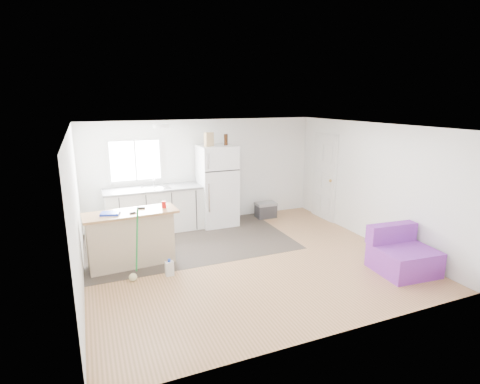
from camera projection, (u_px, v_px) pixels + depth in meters
name	position (u px, v px, depth m)	size (l,w,h in m)	color
room	(246.00, 196.00, 6.55)	(5.51, 5.01, 2.41)	olive
vinyl_zone	(190.00, 241.00, 7.69)	(4.05, 2.50, 0.00)	#362F28
window	(135.00, 161.00, 8.12)	(1.18, 0.06, 0.98)	white
interior_door	(324.00, 177.00, 9.00)	(0.11, 0.92, 2.10)	white
ceiling_fixture	(161.00, 126.00, 6.90)	(0.30, 0.30, 0.07)	white
kitchen_cabinets	(157.00, 209.00, 8.21)	(2.21, 0.70, 1.27)	white
peninsula	(131.00, 238.00, 6.52)	(1.60, 0.70, 0.96)	#C2B08C
refrigerator	(217.00, 186.00, 8.57)	(0.81, 0.78, 1.84)	white
cooler	(266.00, 210.00, 9.22)	(0.50, 0.34, 0.38)	#303033
purple_seat	(402.00, 255.00, 6.32)	(0.98, 0.93, 0.75)	purple
cleaner_jug	(169.00, 268.00, 6.17)	(0.14, 0.10, 0.29)	white
mop	(134.00, 266.00, 6.02)	(0.22, 0.34, 1.21)	green
red_cup	(164.00, 205.00, 6.64)	(0.08, 0.08, 0.12)	red
blue_tray	(110.00, 213.00, 6.26)	(0.30, 0.22, 0.04)	#152ECB
tool_a	(141.00, 208.00, 6.59)	(0.14, 0.05, 0.03)	black
tool_b	(133.00, 213.00, 6.32)	(0.10, 0.04, 0.03)	black
cardboard_box	(209.00, 139.00, 8.18)	(0.20, 0.10, 0.30)	tan
bottle_left	(226.00, 140.00, 8.35)	(0.07, 0.07, 0.25)	#351909
bottle_right	(226.00, 140.00, 8.39)	(0.07, 0.07, 0.25)	#351909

